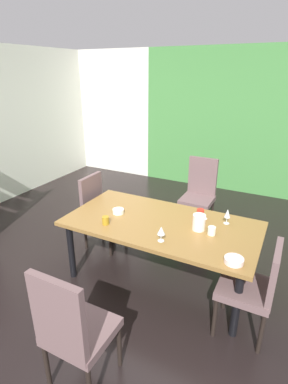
{
  "coord_description": "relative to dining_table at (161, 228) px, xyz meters",
  "views": [
    {
      "loc": [
        1.76,
        -2.65,
        2.18
      ],
      "look_at": [
        0.26,
        0.26,
        0.85
      ],
      "focal_mm": 28.0,
      "sensor_mm": 36.0,
      "label": 1
    }
  ],
  "objects": [
    {
      "name": "back_panel_interior",
      "position": [
        -2.59,
        3.14,
        0.65
      ],
      "size": [
        1.79,
        0.1,
        2.6
      ],
      "primitive_type": "cube",
      "color": "silver",
      "rests_on": "ground_plane"
    },
    {
      "name": "cup_south",
      "position": [
        -0.49,
        -0.3,
        0.11
      ],
      "size": [
        0.07,
        0.07,
        0.09
      ],
      "primitive_type": "cylinder",
      "color": "#AB821D",
      "rests_on": "dining_table"
    },
    {
      "name": "wine_glass_front",
      "position": [
        0.15,
        -0.34,
        0.18
      ],
      "size": [
        0.07,
        0.07,
        0.15
      ],
      "color": "silver",
      "rests_on": "dining_table"
    },
    {
      "name": "garden_window_panel",
      "position": [
        0.24,
        3.14,
        0.65
      ],
      "size": [
        3.88,
        0.1,
        2.6
      ],
      "primitive_type": "cube",
      "color": "#488B43",
      "rests_on": "ground_plane"
    },
    {
      "name": "cup_near_window",
      "position": [
        0.53,
        -0.01,
        0.11
      ],
      "size": [
        0.08,
        0.08,
        0.08
      ],
      "primitive_type": "cylinder",
      "color": "white",
      "rests_on": "dining_table"
    },
    {
      "name": "chair_head_far",
      "position": [
        -0.02,
        1.4,
        -0.09
      ],
      "size": [
        0.44,
        0.45,
        1.03
      ],
      "rotation": [
        0.0,
        0.0,
        3.14
      ],
      "color": "#6C5253",
      "rests_on": "ground_plane"
    },
    {
      "name": "chair_left_far",
      "position": [
        -1.01,
        0.31,
        -0.12
      ],
      "size": [
        0.44,
        0.44,
        0.95
      ],
      "rotation": [
        0.0,
        0.0,
        -1.57
      ],
      "color": "#6C5253",
      "rests_on": "ground_plane"
    },
    {
      "name": "cup_near_shelf",
      "position": [
        0.33,
        0.28,
        0.12
      ],
      "size": [
        0.08,
        0.08,
        0.1
      ],
      "primitive_type": "cylinder",
      "color": "red",
      "rests_on": "dining_table"
    },
    {
      "name": "ground_plane",
      "position": [
        -0.65,
        0.11,
        -0.66
      ],
      "size": [
        5.67,
        6.16,
        0.02
      ],
      "primitive_type": "cube",
      "color": "black"
    },
    {
      "name": "serving_bowl_left",
      "position": [
        0.82,
        -0.38,
        0.09
      ],
      "size": [
        0.16,
        0.16,
        0.05
      ],
      "primitive_type": "cylinder",
      "color": "silver",
      "rests_on": "dining_table"
    },
    {
      "name": "serving_bowl_center",
      "position": [
        -0.51,
        -0.03,
        0.09
      ],
      "size": [
        0.13,
        0.13,
        0.05
      ],
      "primitive_type": "cylinder",
      "color": "white",
      "rests_on": "dining_table"
    },
    {
      "name": "chair_right_near",
      "position": [
        1.01,
        -0.31,
        -0.14
      ],
      "size": [
        0.44,
        0.44,
        0.9
      ],
      "rotation": [
        0.0,
        0.0,
        1.57
      ],
      "color": "#6C5253",
      "rests_on": "ground_plane"
    },
    {
      "name": "pitcher_east",
      "position": [
        0.39,
        0.03,
        0.15
      ],
      "size": [
        0.14,
        0.13,
        0.16
      ],
      "color": "white",
      "rests_on": "dining_table"
    },
    {
      "name": "dining_table",
      "position": [
        0.0,
        0.0,
        0.0
      ],
      "size": [
        1.99,
        1.02,
        0.72
      ],
      "color": "olive",
      "rests_on": "ground_plane"
    },
    {
      "name": "wine_glass_north",
      "position": [
        0.61,
        0.28,
        0.18
      ],
      "size": [
        0.06,
        0.06,
        0.16
      ],
      "color": "silver",
      "rests_on": "dining_table"
    },
    {
      "name": "chair_head_near",
      "position": [
        -0.03,
        -1.4,
        -0.09
      ],
      "size": [
        0.44,
        0.44,
        1.04
      ],
      "color": "#6C5253",
      "rests_on": "ground_plane"
    }
  ]
}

